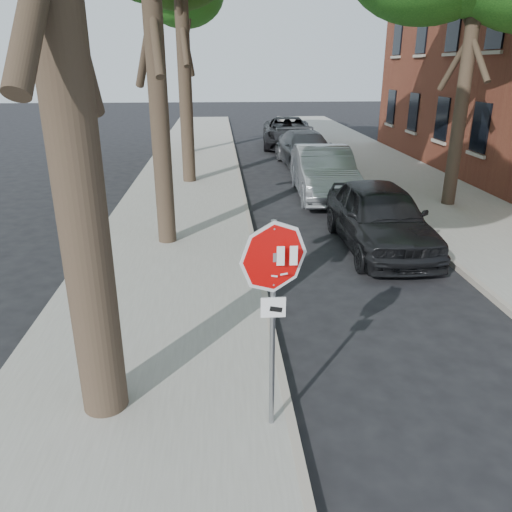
{
  "coord_description": "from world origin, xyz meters",
  "views": [
    {
      "loc": [
        -1.26,
        -4.99,
        4.23
      ],
      "look_at": [
        -0.84,
        0.71,
        2.05
      ],
      "focal_mm": 35.0,
      "sensor_mm": 36.0,
      "label": 1
    }
  ],
  "objects_px": {
    "stop_sign": "(273,288)",
    "car_c": "(306,149)",
    "car_a": "(380,216)",
    "car_d": "(288,132)",
    "car_b": "(323,172)"
  },
  "relations": [
    {
      "from": "stop_sign",
      "to": "car_c",
      "type": "relative_size",
      "value": 0.5
    },
    {
      "from": "car_c",
      "to": "car_d",
      "type": "xyz_separation_m",
      "value": [
        -0.04,
        5.8,
        0.04
      ]
    },
    {
      "from": "stop_sign",
      "to": "car_d",
      "type": "distance_m",
      "value": 23.21
    },
    {
      "from": "car_b",
      "to": "car_c",
      "type": "bearing_deg",
      "value": 89.14
    },
    {
      "from": "car_a",
      "to": "car_d",
      "type": "xyz_separation_m",
      "value": [
        -0.04,
        16.51,
        -0.01
      ]
    },
    {
      "from": "car_a",
      "to": "car_c",
      "type": "height_order",
      "value": "car_a"
    },
    {
      "from": "car_b",
      "to": "stop_sign",
      "type": "bearing_deg",
      "value": -101.8
    },
    {
      "from": "stop_sign",
      "to": "car_a",
      "type": "distance_m",
      "value": 7.32
    },
    {
      "from": "stop_sign",
      "to": "car_a",
      "type": "xyz_separation_m",
      "value": [
        3.3,
        6.44,
        -1.14
      ]
    },
    {
      "from": "car_d",
      "to": "car_a",
      "type": "bearing_deg",
      "value": -85.13
    },
    {
      "from": "stop_sign",
      "to": "car_c",
      "type": "bearing_deg",
      "value": 79.11
    },
    {
      "from": "car_d",
      "to": "car_c",
      "type": "bearing_deg",
      "value": -84.89
    },
    {
      "from": "car_c",
      "to": "car_d",
      "type": "distance_m",
      "value": 5.8
    },
    {
      "from": "car_a",
      "to": "car_d",
      "type": "bearing_deg",
      "value": 90.01
    },
    {
      "from": "car_c",
      "to": "car_d",
      "type": "bearing_deg",
      "value": 86.71
    }
  ]
}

